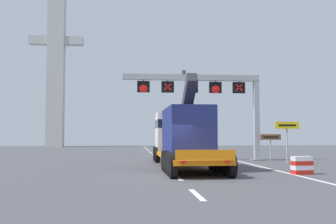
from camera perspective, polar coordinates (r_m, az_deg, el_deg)
ground at (r=19.24m, az=0.28°, el=-9.20°), size 112.00×112.00×0.00m
lane_markings at (r=42.40m, az=-2.32°, el=-5.99°), size 0.20×61.10×0.01m
edge_line_right at (r=32.13m, az=9.33°, el=-6.79°), size 0.20×63.00×0.01m
overhead_lane_gantry at (r=31.05m, az=5.89°, el=2.97°), size 10.88×0.90×6.96m
heavy_haul_truck_orange at (r=25.64m, az=1.88°, el=-3.28°), size 3.09×14.08×5.30m
exit_sign_yellow at (r=29.01m, az=16.69°, el=-2.68°), size 1.72×0.15×2.90m
tourist_info_sign_brown at (r=31.90m, az=14.50°, el=-3.95°), size 1.62×0.15×2.04m
crash_barrier_striped at (r=21.22m, az=18.64°, el=-7.26°), size 1.06×0.63×0.90m
bridge_pylon_distant at (r=70.91m, az=-15.74°, el=7.34°), size 9.00×2.00×29.15m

